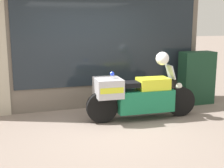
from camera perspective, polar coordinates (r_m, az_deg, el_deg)
name	(u,v)px	position (r m, az deg, el deg)	size (l,w,h in m)	color
ground_plane	(113,133)	(5.96, 0.18, -8.87)	(60.00, 60.00, 0.00)	gray
shop_building	(68,32)	(7.42, -8.07, 9.35)	(5.76, 0.55, 3.60)	#6B6056
window_display	(105,85)	(7.82, -1.29, -0.16)	(4.24, 0.30, 2.07)	slate
paramedic_motorcycle	(136,95)	(6.58, 4.47, -2.06)	(2.43, 0.64, 1.15)	black
utility_cabinet	(197,78)	(8.12, 15.20, 1.10)	(0.85, 0.41, 1.32)	#193D28
white_helmet	(162,58)	(6.66, 9.20, 4.63)	(0.28, 0.28, 0.28)	white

